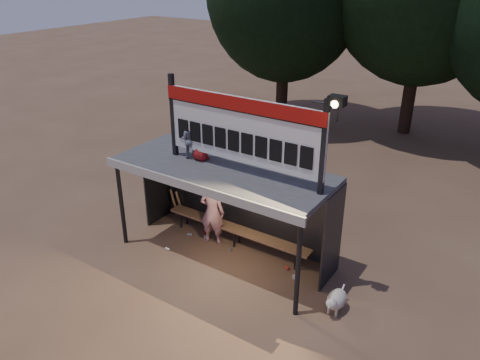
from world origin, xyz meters
The scene contains 10 objects.
ground centered at (0.00, 0.00, 0.00)m, with size 80.00×80.00×0.00m, color brown.
player centered at (-0.58, 0.34, 0.86)m, with size 0.62×0.41×1.71m, color silver.
child_a centered at (-0.94, 0.05, 2.78)m, with size 0.44×0.35×0.91m, color slate.
child_b centered at (-0.67, 0.10, 2.87)m, with size 0.54×0.35×1.10m, color red.
dugout_shelter centered at (0.00, 0.24, 1.85)m, with size 5.10×2.08×2.32m.
scoreboard_assembly centered at (0.56, -0.01, 3.32)m, with size 4.10×0.27×1.99m.
bench centered at (0.00, 0.55, 0.43)m, with size 4.00×0.35×0.48m.
dog centered at (3.03, -0.38, 0.28)m, with size 0.36×0.81×0.49m.
bats centered at (-2.06, 0.82, 0.43)m, with size 0.47×0.32×0.84m.
litter centered at (-0.25, 0.25, 0.04)m, with size 3.25×1.36×0.08m.
Camera 1 is at (5.57, -7.67, 6.43)m, focal length 35.00 mm.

